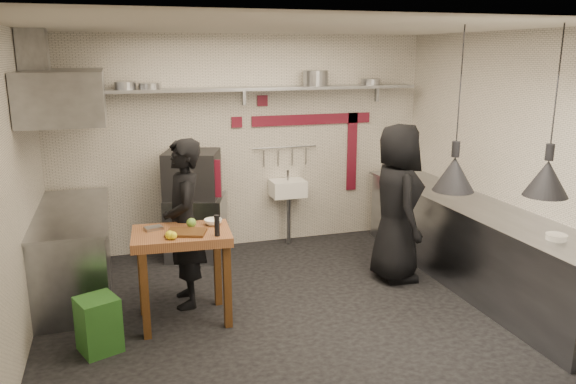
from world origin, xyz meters
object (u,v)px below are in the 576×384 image
object	(u,v)px
combi_oven	(192,174)
chef_right	(397,203)
prep_table	(183,276)
chef_left	(184,224)
green_bin	(99,325)
oven_stand	(196,227)

from	to	relation	value
combi_oven	chef_right	distance (m)	2.54
combi_oven	chef_right	bearing A→B (deg)	-14.57
prep_table	chef_left	size ratio (longest dim) A/B	0.53
combi_oven	prep_table	size ratio (longest dim) A/B	0.70
combi_oven	prep_table	world-z (taller)	combi_oven
combi_oven	green_bin	distance (m)	2.55
oven_stand	prep_table	world-z (taller)	prep_table
oven_stand	prep_table	distance (m)	1.79
oven_stand	green_bin	bearing A→B (deg)	-100.56
green_bin	chef_right	world-z (taller)	chef_right
green_bin	prep_table	xyz separation A→B (m)	(0.79, 0.36, 0.21)
green_bin	chef_right	size ratio (longest dim) A/B	0.28
combi_oven	green_bin	size ratio (longest dim) A/B	1.29
combi_oven	chef_right	size ratio (longest dim) A/B	0.36
oven_stand	combi_oven	size ratio (longest dim) A/B	1.24
prep_table	chef_right	bearing A→B (deg)	12.74
green_bin	chef_left	xyz separation A→B (m)	(0.87, 0.75, 0.62)
chef_left	chef_right	xyz separation A→B (m)	(2.40, -0.03, 0.03)
chef_left	chef_right	size ratio (longest dim) A/B	0.96
prep_table	chef_right	size ratio (longest dim) A/B	0.51
prep_table	green_bin	bearing A→B (deg)	-151.08
green_bin	chef_left	world-z (taller)	chef_left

